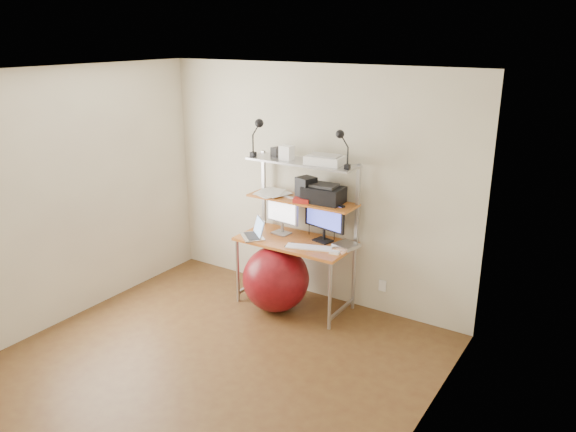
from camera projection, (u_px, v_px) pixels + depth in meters
name	position (u px, v px, depth m)	size (l,w,h in m)	color
room	(201.00, 234.00, 4.49)	(3.60, 3.60, 3.60)	brown
computer_desk	(298.00, 219.00, 5.79)	(1.20, 0.60, 1.57)	#C77326
wall_outlet	(382.00, 286.00, 5.78)	(0.08, 0.01, 0.12)	white
monitor_silver	(282.00, 212.00, 5.93)	(0.41, 0.17, 0.46)	#A9AAAE
monitor_black	(324.00, 217.00, 5.71)	(0.50, 0.18, 0.51)	black
laptop	(255.00, 233.00, 5.88)	(0.38, 0.37, 0.26)	#BDBDC1
keyboard	(309.00, 247.00, 5.59)	(0.46, 0.13, 0.01)	white
mouse	(335.00, 252.00, 5.45)	(0.10, 0.06, 0.03)	white
mac_mini	(346.00, 246.00, 5.60)	(0.21, 0.21, 0.04)	#BDBDC1
phone	(291.00, 245.00, 5.65)	(0.07, 0.13, 0.01)	black
printer	(324.00, 194.00, 5.64)	(0.41, 0.29, 0.19)	black
nas_cube	(306.00, 189.00, 5.70)	(0.17, 0.17, 0.24)	black
red_box	(302.00, 200.00, 5.66)	(0.16, 0.11, 0.04)	red
scanner	(325.00, 160.00, 5.51)	(0.38, 0.27, 0.10)	white
box_white	(287.00, 153.00, 5.68)	(0.13, 0.11, 0.15)	white
box_grey	(277.00, 152.00, 5.84)	(0.10, 0.10, 0.10)	#2C2C2E
clip_lamp_left	(258.00, 129.00, 5.72)	(0.16, 0.09, 0.40)	black
clip_lamp_right	(342.00, 141.00, 5.27)	(0.15, 0.08, 0.37)	black
exercise_ball	(276.00, 279.00, 5.83)	(0.69, 0.69, 0.69)	maroon
paper_stack	(272.00, 193.00, 5.97)	(0.42, 0.40, 0.02)	white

